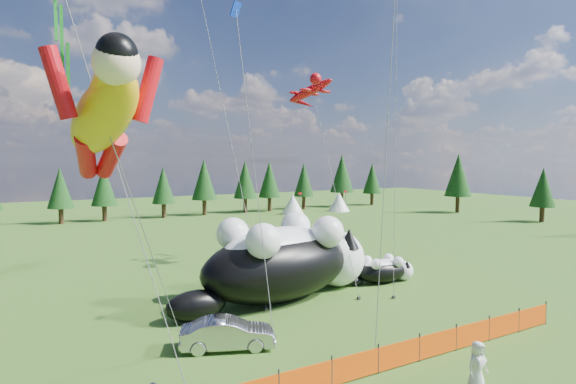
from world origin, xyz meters
The scene contains 12 objects.
ground centered at (0.00, 0.00, 0.00)m, with size 160.00×160.00×0.00m, color #13390A.
safety_fence centered at (0.00, -3.00, 0.50)m, with size 22.06×0.06×1.10m.
tree_line centered at (0.00, 45.00, 4.00)m, with size 90.00×4.00×8.00m, color black, non-canonical shape.
festival_tents centered at (11.00, 40.00, 1.40)m, with size 50.00×3.20×2.80m, color white, non-canonical shape.
cat_large centered at (2.47, 6.33, 2.16)m, with size 12.55×6.06×4.56m.
cat_small centered at (9.30, 6.15, 0.79)m, with size 4.63×1.99×1.67m.
car centered at (-2.89, 1.61, 0.62)m, with size 1.32×3.78×1.24m, color #B3B4B8.
spectator_e centered at (3.19, -5.40, 0.80)m, with size 0.78×0.51×1.60m, color silver.
superhero_kite centered at (-7.83, -2.50, 8.73)m, with size 5.78×7.26×11.50m.
gecko_kite centered at (7.71, 12.44, 12.52)m, with size 4.78×11.30×15.03m.
diamond_kite_a centered at (-0.66, 5.63, 14.10)m, with size 0.98×4.61×15.81m.
diamond_kite_c centered at (4.24, 0.03, 14.40)m, with size 3.26×2.92×16.06m.
Camera 1 is at (-9.32, -14.97, 7.58)m, focal length 28.00 mm.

